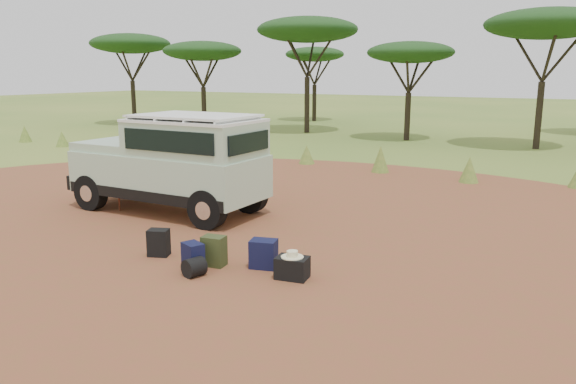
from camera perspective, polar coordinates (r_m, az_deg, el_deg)
The scene contains 13 objects.
ground at distance 11.58m, azimuth -5.64°, elevation -4.68°, with size 140.00×140.00×0.00m, color #4D7228.
dirt_clearing at distance 11.58m, azimuth -5.64°, elevation -4.66°, with size 23.00×23.00×0.01m, color brown.
grass_fringe at distance 19.06m, azimuth 9.56°, elevation 3.09°, with size 36.60×1.60×0.90m.
acacia_treeline at distance 29.49m, azimuth 18.61°, elevation 14.48°, with size 46.70×13.20×6.26m.
safari_vehicle at distance 13.69m, azimuth -11.56°, elevation 2.68°, with size 4.96×2.00×2.38m.
walking_staff at distance 14.03m, azimuth -16.87°, elevation 1.11°, with size 0.04×0.04×1.60m, color brown.
backpack_black at distance 10.63m, azimuth -13.01°, elevation -5.05°, with size 0.37×0.27×0.51m, color black.
backpack_navy at distance 9.77m, azimuth -9.62°, elevation -6.51°, with size 0.37×0.27×0.49m, color black.
backpack_olive at distance 9.92m, azimuth -7.52°, elevation -5.98°, with size 0.39×0.28×0.54m, color #36441F.
duffel_navy at distance 9.76m, azimuth -2.50°, elevation -6.31°, with size 0.45×0.34×0.50m, color black.
hard_case at distance 9.28m, azimuth 0.43°, elevation -7.72°, with size 0.52×0.37×0.37m, color black.
stuff_sack at distance 9.51m, azimuth -9.51°, elevation -7.55°, with size 0.32×0.32×0.32m, color black.
safari_hat at distance 9.21m, azimuth 0.44°, elevation -6.41°, with size 0.37×0.37×0.11m.
Camera 1 is at (6.33, -9.11, 3.33)m, focal length 35.00 mm.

